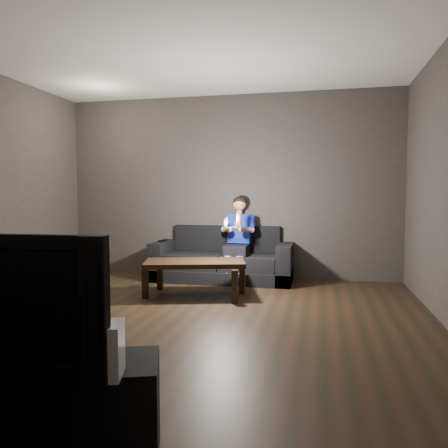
% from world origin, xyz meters
% --- Properties ---
extents(floor, '(5.00, 5.00, 0.00)m').
position_xyz_m(floor, '(0.00, 0.00, 0.00)').
color(floor, black).
rests_on(floor, ground).
extents(back_wall, '(5.00, 0.04, 2.70)m').
position_xyz_m(back_wall, '(0.00, 2.50, 1.35)').
color(back_wall, '#3B3732').
rests_on(back_wall, ground).
extents(ceiling, '(5.00, 5.00, 0.02)m').
position_xyz_m(ceiling, '(0.00, 0.00, 2.70)').
color(ceiling, white).
rests_on(ceiling, back_wall).
extents(sofa, '(1.98, 0.86, 0.77)m').
position_xyz_m(sofa, '(-0.00, 2.19, 0.25)').
color(sofa, black).
rests_on(sofa, floor).
extents(child, '(0.47, 0.58, 1.16)m').
position_xyz_m(child, '(0.22, 2.15, 0.69)').
color(child, black).
rests_on(child, sofa).
extents(wii_remote_red, '(0.05, 0.08, 0.20)m').
position_xyz_m(wii_remote_red, '(0.31, 1.70, 0.91)').
color(wii_remote_red, red).
rests_on(wii_remote_red, child).
extents(nunchuk_white, '(0.06, 0.09, 0.15)m').
position_xyz_m(nunchuk_white, '(0.14, 1.70, 0.86)').
color(nunchuk_white, white).
rests_on(nunchuk_white, child).
extents(wii_remote_black, '(0.08, 0.16, 0.03)m').
position_xyz_m(wii_remote_black, '(-0.90, 2.12, 0.56)').
color(wii_remote_black, black).
rests_on(wii_remote_black, sofa).
extents(coffee_table, '(1.30, 0.89, 0.43)m').
position_xyz_m(coffee_table, '(-0.11, 1.11, 0.37)').
color(coffee_table, black).
rests_on(coffee_table, floor).
extents(media_console, '(1.36, 0.78, 0.47)m').
position_xyz_m(media_console, '(0.02, -2.27, 0.23)').
color(media_console, black).
rests_on(media_console, floor).
extents(tv, '(1.04, 0.19, 0.59)m').
position_xyz_m(tv, '(0.02, -2.27, 0.76)').
color(tv, black).
rests_on(tv, media_console).
extents(wii_console, '(0.10, 0.18, 0.22)m').
position_xyz_m(wii_console, '(0.54, -2.27, 0.58)').
color(wii_console, white).
rests_on(wii_console, media_console).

